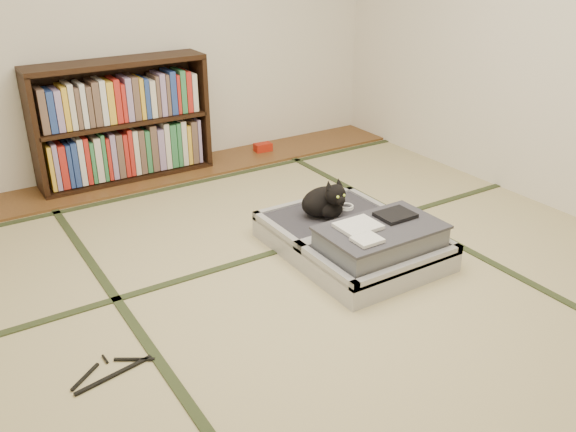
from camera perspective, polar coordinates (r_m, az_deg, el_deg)
floor at (r=3.44m, az=2.43°, el=-6.06°), size 4.50×4.50×0.00m
wood_strip at (r=5.04m, az=-10.61°, el=4.11°), size 4.00×0.50×0.02m
red_item at (r=5.40m, az=-2.36°, el=6.45°), size 0.16×0.10×0.07m
room_shell at (r=2.96m, az=2.97°, el=18.93°), size 4.50×4.50×4.50m
tatami_borders at (r=3.80m, az=-1.80°, el=-2.75°), size 4.00×4.50×0.01m
bookcase at (r=4.86m, az=-15.23°, el=8.36°), size 1.33×0.30×0.92m
suitcase at (r=3.66m, az=6.42°, el=-2.21°), size 0.78×1.04×0.31m
cat at (r=3.79m, az=3.60°, el=1.37°), size 0.35×0.35×0.28m
cable_coil at (r=3.96m, az=5.43°, el=0.85°), size 0.11×0.11×0.03m
hanger at (r=2.90m, az=-16.14°, el=-13.77°), size 0.38×0.21×0.01m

